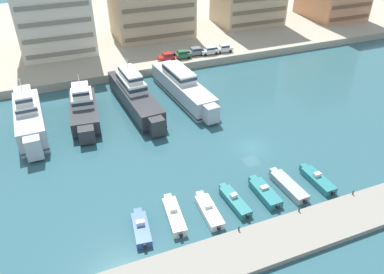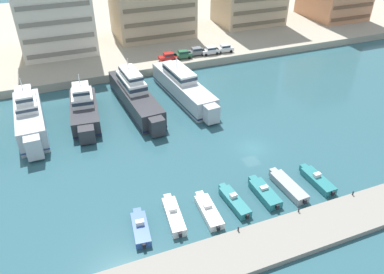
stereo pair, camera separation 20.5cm
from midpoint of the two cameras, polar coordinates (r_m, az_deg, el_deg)
name	(u,v)px [view 1 (the left image)]	position (r m, az deg, el deg)	size (l,w,h in m)	color
ground_plane	(253,148)	(58.25, 9.11, -1.72)	(400.00, 400.00, 0.00)	#2D5B66
quay_promenade	(139,23)	(114.53, -8.10, 16.84)	(180.00, 70.00, 1.65)	#ADA38E
pier_dock	(325,224)	(47.82, 19.48, -12.40)	(120.00, 5.69, 0.72)	gray
yacht_silver_far_left	(29,118)	(65.68, -23.64, 2.61)	(4.62, 17.91, 8.50)	silver
yacht_charcoal_left	(84,109)	(66.36, -16.25, 4.10)	(5.69, 16.01, 7.60)	#333338
yacht_charcoal_mid_left	(135,95)	(68.56, -8.84, 6.37)	(5.69, 22.75, 8.24)	#333338
yacht_silver_center_left	(183,87)	(71.12, -1.49, 7.63)	(6.19, 22.92, 7.02)	silver
motorboat_blue_far_left	(141,228)	(45.01, -7.89, -13.59)	(2.32, 6.02, 1.46)	#33569E
motorboat_white_left	(174,215)	(45.97, -2.89, -11.84)	(2.23, 6.93, 1.54)	white
motorboat_white_mid_left	(209,211)	(46.61, 2.45, -11.17)	(1.98, 6.65, 1.33)	white
motorboat_teal_center_left	(234,201)	(48.04, 6.37, -9.66)	(1.98, 6.51, 1.45)	teal
motorboat_teal_center	(265,192)	(49.76, 10.87, -8.30)	(2.03, 6.35, 1.41)	teal
motorboat_grey_center_right	(288,186)	(51.47, 14.33, -7.22)	(2.22, 7.24, 1.02)	#9EA3A8
motorboat_teal_mid_right	(317,180)	(53.57, 18.44, -6.18)	(1.94, 6.51, 1.47)	teal
car_red_far_left	(168,57)	(83.97, -3.82, 12.13)	(4.11, 1.93, 1.80)	red
car_green_left	(182,54)	(85.15, -1.58, 12.50)	(4.21, 2.14, 1.80)	#2D6642
car_grey_mid_left	(195,51)	(86.88, 0.45, 12.95)	(4.12, 1.96, 1.80)	slate
car_white_center_left	(210,50)	(87.55, 2.65, 13.08)	(4.15, 2.03, 1.80)	white
car_white_center	(224,48)	(89.07, 4.83, 13.37)	(4.20, 2.13, 1.80)	white
apartment_block_mid_left	(150,0)	(99.37, -6.42, 20.03)	(19.54, 14.68, 19.11)	#C6AD89
bollard_west	(239,228)	(44.12, 7.03, -13.67)	(0.20, 0.20, 0.61)	#2D2D33
bollard_west_mid	(299,209)	(47.68, 15.91, -10.57)	(0.20, 0.20, 0.61)	#2D2D33
bollard_east_mid	(353,192)	(52.28, 23.24, -7.77)	(0.20, 0.20, 0.61)	#2D2D33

